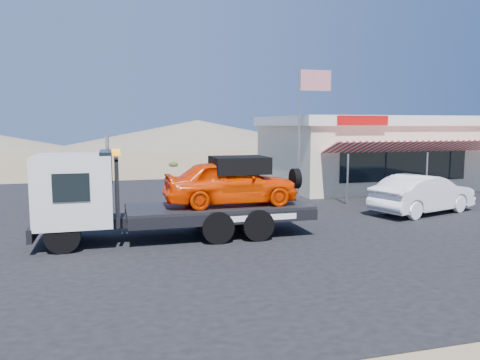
{
  "coord_description": "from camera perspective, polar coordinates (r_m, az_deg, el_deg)",
  "views": [
    {
      "loc": [
        -3.41,
        -14.84,
        3.47
      ],
      "look_at": [
        1.05,
        1.17,
        1.5
      ],
      "focal_mm": 35.0,
      "sensor_mm": 36.0,
      "label": 1
    }
  ],
  "objects": [
    {
      "name": "flagpole",
      "position": [
        21.07,
        7.81,
        7.5
      ],
      "size": [
        1.55,
        0.1,
        6.0
      ],
      "color": "#99999E",
      "rests_on": "asphalt_lot"
    },
    {
      "name": "tow_truck",
      "position": [
        14.33,
        -8.48,
        -1.35
      ],
      "size": [
        8.14,
        2.41,
        2.72
      ],
      "color": "black",
      "rests_on": "asphalt_lot"
    },
    {
      "name": "distant_hills",
      "position": [
        70.29,
        -20.86,
        5.02
      ],
      "size": [
        126.0,
        48.0,
        4.2
      ],
      "color": "#726B59",
      "rests_on": "ground"
    },
    {
      "name": "asphalt_lot",
      "position": [
        18.96,
        1.27,
        -3.76
      ],
      "size": [
        32.0,
        24.0,
        0.02
      ],
      "primitive_type": "cube",
      "color": "black",
      "rests_on": "ground"
    },
    {
      "name": "white_sedan",
      "position": [
        19.62,
        21.4,
        -1.6
      ],
      "size": [
        4.87,
        2.87,
        1.52
      ],
      "primitive_type": "imported",
      "rotation": [
        0.0,
        0.0,
        1.87
      ],
      "color": "silver",
      "rests_on": "asphalt_lot"
    },
    {
      "name": "jerky_store",
      "position": [
        27.62,
        14.7,
        3.47
      ],
      "size": [
        10.4,
        9.97,
        3.9
      ],
      "color": "beige",
      "rests_on": "asphalt_lot"
    },
    {
      "name": "ground",
      "position": [
        15.62,
        -2.59,
        -6.08
      ],
      "size": [
        120.0,
        120.0,
        0.0
      ],
      "primitive_type": "plane",
      "color": "olive",
      "rests_on": "ground"
    }
  ]
}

